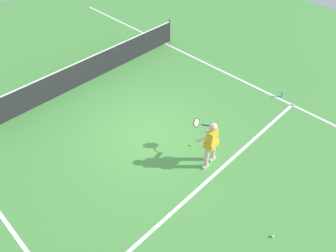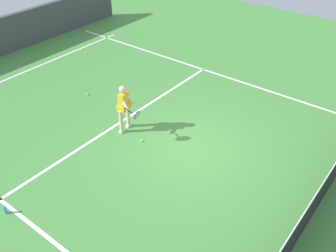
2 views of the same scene
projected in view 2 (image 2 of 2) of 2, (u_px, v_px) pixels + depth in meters
The scene contains 10 objects.
ground_plane at pixel (190, 149), 11.20m from camera, with size 27.74×27.74×0.00m, color #4C9342.
baseline_marking at pixel (25, 72), 15.31m from camera, with size 10.24×0.10×0.01m, color white.
service_line_marking at pixel (126, 119), 12.50m from camera, with size 9.24×0.10×0.01m, color white.
sideline_left_marking at pixel (261, 88), 14.20m from camera, with size 0.10×19.34×0.01m, color white.
court_net at pixel (321, 193), 9.01m from camera, with size 9.92×0.08×1.05m.
tennis_player at pixel (125, 107), 11.53m from camera, with size 0.73×1.00×1.55m.
tennis_ball_near at pixel (142, 141), 11.47m from camera, with size 0.07×0.07×0.07m, color #D1E533.
tennis_ball_mid at pixel (87, 54), 16.71m from camera, with size 0.07×0.07×0.07m, color #D1E533.
tennis_ball_far at pixel (88, 94), 13.78m from camera, with size 0.07×0.07×0.07m, color #D1E533.
water_bottle at pixel (5, 210), 9.07m from camera, with size 0.07×0.07×0.24m, color #4C9EE5.
Camera 2 is at (7.36, 4.90, 6.95)m, focal length 40.50 mm.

